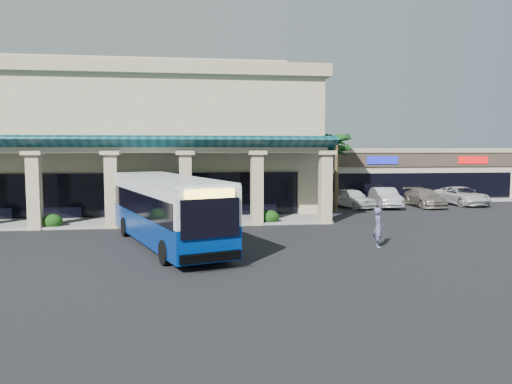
{
  "coord_description": "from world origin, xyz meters",
  "views": [
    {
      "loc": [
        -2.95,
        -26.17,
        4.89
      ],
      "look_at": [
        1.31,
        4.24,
        2.2
      ],
      "focal_mm": 35.0,
      "sensor_mm": 36.0,
      "label": 1
    }
  ],
  "objects": [
    {
      "name": "arcade",
      "position": [
        -8.0,
        6.8,
        2.85
      ],
      "size": [
        30.0,
        6.2,
        5.7
      ],
      "primitive_type": null,
      "color": "#0B3A43",
      "rests_on": "ground"
    },
    {
      "name": "transit_bus",
      "position": [
        -3.95,
        -1.0,
        1.74
      ],
      "size": [
        6.74,
        12.72,
        3.48
      ],
      "primitive_type": null,
      "rotation": [
        0.0,
        0.0,
        0.33
      ],
      "color": "navy",
      "rests_on": "ground"
    },
    {
      "name": "palm_0",
      "position": [
        8.5,
        11.0,
        3.3
      ],
      "size": [
        2.4,
        2.4,
        6.6
      ],
      "primitive_type": null,
      "color": "#0F3910",
      "rests_on": "ground"
    },
    {
      "name": "broadleaf_tree",
      "position": [
        7.5,
        19.0,
        2.41
      ],
      "size": [
        2.6,
        2.6,
        4.81
      ],
      "primitive_type": null,
      "color": "#12360C",
      "rests_on": "ground"
    },
    {
      "name": "car_red",
      "position": [
        16.85,
        13.08,
        0.75
      ],
      "size": [
        2.31,
        5.26,
        1.5
      ],
      "primitive_type": "imported",
      "rotation": [
        0.0,
        0.0,
        -0.04
      ],
      "color": "gray",
      "rests_on": "ground"
    },
    {
      "name": "strip_mall",
      "position": [
        18.0,
        24.0,
        2.45
      ],
      "size": [
        22.5,
        12.5,
        4.9
      ],
      "primitive_type": null,
      "color": "beige",
      "rests_on": "ground"
    },
    {
      "name": "palm_1",
      "position": [
        9.5,
        14.0,
        2.9
      ],
      "size": [
        2.4,
        2.4,
        5.8
      ],
      "primitive_type": null,
      "color": "#0F3910",
      "rests_on": "ground"
    },
    {
      "name": "pedestrian",
      "position": [
        6.45,
        -2.83,
        0.99
      ],
      "size": [
        0.63,
        0.81,
        1.98
      ],
      "primitive_type": "imported",
      "rotation": [
        0.0,
        0.0,
        1.34
      ],
      "color": "slate",
      "rests_on": "ground"
    },
    {
      "name": "ground",
      "position": [
        0.0,
        0.0,
        0.0
      ],
      "size": [
        110.0,
        110.0,
        0.0
      ],
      "primitive_type": "plane",
      "color": "black"
    },
    {
      "name": "car_silver",
      "position": [
        10.56,
        13.22,
        0.8
      ],
      "size": [
        3.27,
        5.07,
        1.61
      ],
      "primitive_type": "imported",
      "rotation": [
        0.0,
        0.0,
        0.32
      ],
      "color": "white",
      "rests_on": "ground"
    },
    {
      "name": "car_white",
      "position": [
        13.38,
        13.12,
        0.82
      ],
      "size": [
        2.28,
        5.13,
        1.64
      ],
      "primitive_type": "imported",
      "rotation": [
        0.0,
        0.0,
        -0.11
      ],
      "color": "#A8A7AE",
      "rests_on": "ground"
    },
    {
      "name": "car_gray",
      "position": [
        20.72,
        14.06,
        0.78
      ],
      "size": [
        3.16,
        5.85,
        1.56
      ],
      "primitive_type": "imported",
      "rotation": [
        0.0,
        0.0,
        0.1
      ],
      "color": "silver",
      "rests_on": "ground"
    },
    {
      "name": "main_building",
      "position": [
        -8.0,
        16.0,
        5.67
      ],
      "size": [
        30.8,
        14.8,
        11.35
      ],
      "primitive_type": null,
      "color": "#C0AF89",
      "rests_on": "ground"
    }
  ]
}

